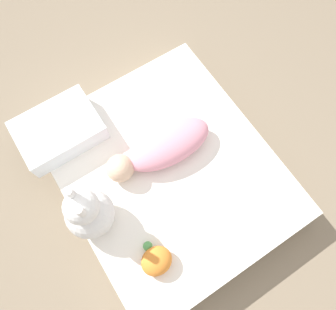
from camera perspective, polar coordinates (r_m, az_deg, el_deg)
ground_plane at (r=1.73m, az=-0.01°, el=-4.06°), size 12.00×12.00×0.00m
bed_mattress at (r=1.65m, az=-0.01°, el=-3.26°), size 1.13×0.96×0.17m
swaddled_baby at (r=1.54m, az=-1.37°, el=1.23°), size 0.24×0.54×0.13m
pillow at (r=1.67m, az=-18.42°, el=4.09°), size 0.28×0.39×0.12m
bunny_plush at (r=1.41m, az=-13.76°, el=-9.64°), size 0.21×0.21×0.38m
turtle_plush at (r=1.46m, az=-2.09°, el=-17.83°), size 0.15×0.14×0.09m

